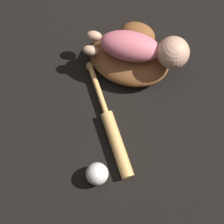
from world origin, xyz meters
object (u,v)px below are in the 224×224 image
object	(u,v)px
baby_figure	(145,48)
baseball_bat	(113,132)
baseball_glove	(131,54)
baseball	(97,174)

from	to	relation	value
baby_figure	baseball_bat	xyz separation A→B (m)	(0.06, -0.28, -0.12)
baseball_glove	baby_figure	xyz separation A→B (m)	(0.05, 0.00, 0.10)
baseball_bat	baseball_glove	bearing A→B (deg)	112.85
baby_figure	baseball	size ratio (longest dim) A/B	4.66
baseball_glove	baseball	xyz separation A→B (m)	(0.16, -0.43, -0.01)
baseball_glove	baseball	size ratio (longest dim) A/B	4.53
baseball_glove	baby_figure	size ratio (longest dim) A/B	0.97
baseball_glove	baby_figure	world-z (taller)	baby_figure
baseball_glove	baseball_bat	world-z (taller)	baseball_glove
baseball_glove	baseball	world-z (taller)	baseball_glove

